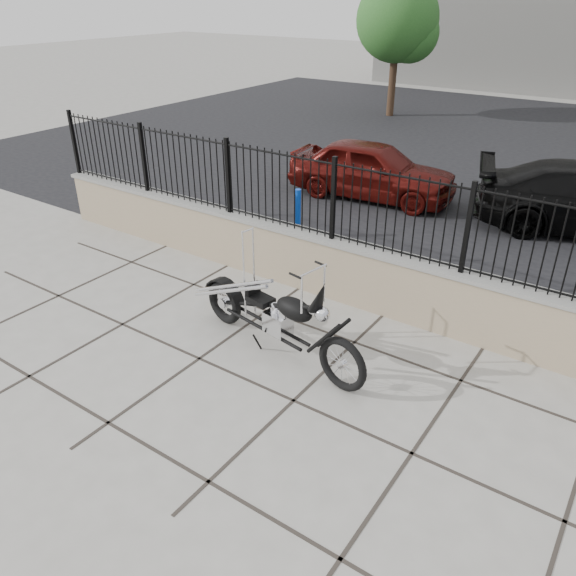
# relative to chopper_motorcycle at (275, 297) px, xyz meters

# --- Properties ---
(ground_plane) EXTENTS (90.00, 90.00, 0.00)m
(ground_plane) POSITION_rel_chopper_motorcycle_xyz_m (0.79, -0.73, -0.82)
(ground_plane) COLOR #99968E
(ground_plane) RESTS_ON ground
(parking_lot) EXTENTS (30.00, 30.00, 0.00)m
(parking_lot) POSITION_rel_chopper_motorcycle_xyz_m (0.79, 11.77, -0.82)
(parking_lot) COLOR black
(parking_lot) RESTS_ON ground
(retaining_wall) EXTENTS (14.00, 0.36, 0.96)m
(retaining_wall) POSITION_rel_chopper_motorcycle_xyz_m (0.79, 1.77, -0.34)
(retaining_wall) COLOR gray
(retaining_wall) RESTS_ON ground_plane
(iron_fence) EXTENTS (14.00, 0.08, 1.20)m
(iron_fence) POSITION_rel_chopper_motorcycle_xyz_m (0.79, 1.77, 0.74)
(iron_fence) COLOR black
(iron_fence) RESTS_ON retaining_wall
(chopper_motorcycle) EXTENTS (2.78, 0.96, 1.64)m
(chopper_motorcycle) POSITION_rel_chopper_motorcycle_xyz_m (0.00, 0.00, 0.00)
(chopper_motorcycle) COLOR black
(chopper_motorcycle) RESTS_ON ground_plane
(car_red) EXTENTS (3.94, 1.87, 1.30)m
(car_red) POSITION_rel_chopper_motorcycle_xyz_m (-1.85, 6.35, -0.17)
(car_red) COLOR #4E0E0B
(car_red) RESTS_ON parking_lot
(bollard_a) EXTENTS (0.15, 0.15, 0.95)m
(bollard_a) POSITION_rel_chopper_motorcycle_xyz_m (-1.94, 3.45, -0.35)
(bollard_a) COLOR #0B5DAA
(bollard_a) RESTS_ON ground_plane
(tree_left) EXTENTS (2.91, 2.91, 4.91)m
(tree_left) POSITION_rel_chopper_motorcycle_xyz_m (-5.59, 15.22, 2.62)
(tree_left) COLOR #382619
(tree_left) RESTS_ON ground_plane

